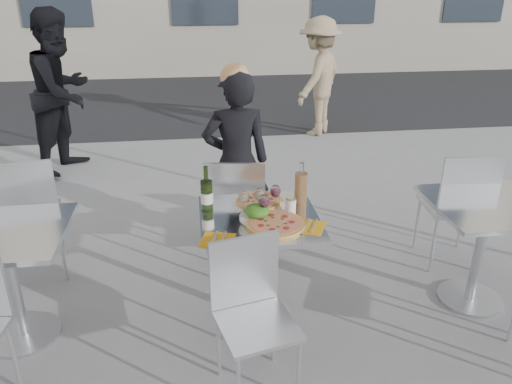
{
  "coord_description": "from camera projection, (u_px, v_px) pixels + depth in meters",
  "views": [
    {
      "loc": [
        -0.37,
        -2.7,
        2.11
      ],
      "look_at": [
        0.0,
        0.15,
        0.85
      ],
      "focal_mm": 35.0,
      "sensor_mm": 36.0,
      "label": 1
    }
  ],
  "objects": [
    {
      "name": "pedestrian_b",
      "position": [
        319.0,
        77.0,
        6.85
      ],
      "size": [
        1.1,
        1.18,
        1.6
      ],
      "primitive_type": "imported",
      "rotation": [
        0.0,
        0.0,
        4.07
      ],
      "color": "#968161",
      "rests_on": "ground"
    },
    {
      "name": "street_asphalt",
      "position": [
        212.0,
        97.0,
        9.24
      ],
      "size": [
        24.0,
        5.0,
        0.0
      ],
      "primitive_type": "cube",
      "color": "black",
      "rests_on": "ground"
    },
    {
      "name": "napkin_right",
      "position": [
        309.0,
        226.0,
        2.92
      ],
      "size": [
        0.24,
        0.24,
        0.01
      ],
      "rotation": [
        0.0,
        0.0,
        -0.47
      ],
      "color": "gold",
      "rests_on": "main_table"
    },
    {
      "name": "chair_near",
      "position": [
        251.0,
        303.0,
        2.65
      ],
      "size": [
        0.47,
        0.48,
        0.86
      ],
      "rotation": [
        0.0,
        0.0,
        0.24
      ],
      "color": "silver",
      "rests_on": "ground"
    },
    {
      "name": "carafe",
      "position": [
        301.0,
        188.0,
        3.15
      ],
      "size": [
        0.08,
        0.08,
        0.29
      ],
      "color": "tan",
      "rests_on": "main_table"
    },
    {
      "name": "side_table_left",
      "position": [
        8.0,
        263.0,
        2.95
      ],
      "size": [
        0.72,
        0.72,
        0.75
      ],
      "color": "#B7BABF",
      "rests_on": "ground"
    },
    {
      "name": "wineglass_white_b",
      "position": [
        260.0,
        195.0,
        3.07
      ],
      "size": [
        0.07,
        0.07,
        0.16
      ],
      "color": "white",
      "rests_on": "main_table"
    },
    {
      "name": "wine_bottle",
      "position": [
        207.0,
        194.0,
        3.08
      ],
      "size": [
        0.07,
        0.08,
        0.29
      ],
      "color": "#334D1C",
      "rests_on": "main_table"
    },
    {
      "name": "wineglass_white_a",
      "position": [
        244.0,
        198.0,
        3.04
      ],
      "size": [
        0.07,
        0.07,
        0.16
      ],
      "color": "white",
      "rests_on": "main_table"
    },
    {
      "name": "napkin_left",
      "position": [
        217.0,
        240.0,
        2.77
      ],
      "size": [
        0.22,
        0.22,
        0.01
      ],
      "rotation": [
        0.0,
        0.0,
        -0.28
      ],
      "color": "gold",
      "rests_on": "main_table"
    },
    {
      "name": "wineglass_red_a",
      "position": [
        264.0,
        202.0,
        2.98
      ],
      "size": [
        0.07,
        0.07,
        0.16
      ],
      "color": "white",
      "rests_on": "main_table"
    },
    {
      "name": "side_chair_lfar",
      "position": [
        27.0,
        210.0,
        3.53
      ],
      "size": [
        0.53,
        0.54,
        0.97
      ],
      "rotation": [
        0.0,
        0.0,
        3.38
      ],
      "color": "silver",
      "rests_on": "ground"
    },
    {
      "name": "chair_far",
      "position": [
        236.0,
        207.0,
        3.63
      ],
      "size": [
        0.48,
        0.49,
        0.93
      ],
      "rotation": [
        0.0,
        0.0,
        3.01
      ],
      "color": "silver",
      "rests_on": "ground"
    },
    {
      "name": "sugar_shaker",
      "position": [
        291.0,
        205.0,
        3.07
      ],
      "size": [
        0.06,
        0.06,
        0.11
      ],
      "color": "white",
      "rests_on": "main_table"
    },
    {
      "name": "ground",
      "position": [
        259.0,
        317.0,
        3.34
      ],
      "size": [
        80.0,
        80.0,
        0.0
      ],
      "primitive_type": "plane",
      "color": "slate"
    },
    {
      "name": "wineglass_red_b",
      "position": [
        275.0,
        192.0,
        3.12
      ],
      "size": [
        0.07,
        0.07,
        0.16
      ],
      "color": "white",
      "rests_on": "main_table"
    },
    {
      "name": "pizza_far",
      "position": [
        259.0,
        202.0,
        3.21
      ],
      "size": [
        0.33,
        0.33,
        0.03
      ],
      "color": "white",
      "rests_on": "main_table"
    },
    {
      "name": "pedestrian_a",
      "position": [
        62.0,
        92.0,
        5.55
      ],
      "size": [
        0.96,
        1.07,
        1.8
      ],
      "primitive_type": "imported",
      "rotation": [
        0.0,
        0.0,
        1.18
      ],
      "color": "black",
      "rests_on": "ground"
    },
    {
      "name": "salad_plate",
      "position": [
        257.0,
        212.0,
        3.02
      ],
      "size": [
        0.22,
        0.22,
        0.09
      ],
      "color": "white",
      "rests_on": "main_table"
    },
    {
      "name": "woman_diner",
      "position": [
        236.0,
        163.0,
        3.96
      ],
      "size": [
        0.55,
        0.38,
        1.46
      ],
      "primitive_type": "imported",
      "rotation": [
        0.0,
        0.0,
        3.2
      ],
      "color": "black",
      "rests_on": "ground"
    },
    {
      "name": "side_chair_rfar",
      "position": [
        460.0,
        201.0,
        3.71
      ],
      "size": [
        0.47,
        0.48,
        0.95
      ],
      "rotation": [
        0.0,
        0.0,
        3.05
      ],
      "color": "silver",
      "rests_on": "ground"
    },
    {
      "name": "main_table",
      "position": [
        259.0,
        247.0,
        3.13
      ],
      "size": [
        0.72,
        0.72,
        0.75
      ],
      "color": "#B7BABF",
      "rests_on": "ground"
    },
    {
      "name": "side_table_right",
      "position": [
        483.0,
        232.0,
        3.3
      ],
      "size": [
        0.72,
        0.72,
        0.75
      ],
      "color": "#B7BABF",
      "rests_on": "ground"
    },
    {
      "name": "pizza_near",
      "position": [
        275.0,
        224.0,
        2.93
      ],
      "size": [
        0.35,
        0.35,
        0.02
      ],
      "color": "#DBAA55",
      "rests_on": "main_table"
    }
  ]
}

